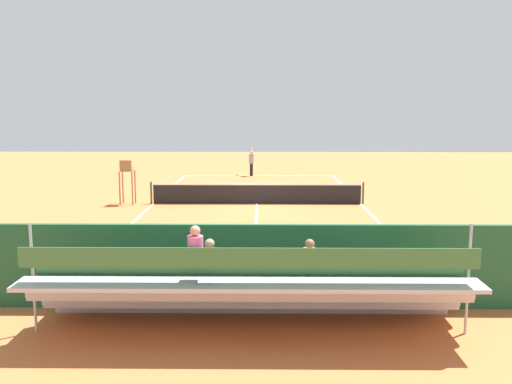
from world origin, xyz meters
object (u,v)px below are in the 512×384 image
at_px(bleacher_stand, 248,288).
at_px(equipment_bag, 324,292).
at_px(tennis_player, 251,161).
at_px(umpire_chair, 127,177).
at_px(tennis_ball_near, 265,177).
at_px(tennis_net, 257,194).
at_px(tennis_racket, 241,175).
at_px(courtside_bench, 383,276).

relative_size(bleacher_stand, equipment_bag, 10.07).
bearing_deg(tennis_player, equipment_bag, 95.31).
bearing_deg(umpire_chair, bleacher_stand, 112.17).
height_order(umpire_chair, tennis_ball_near, umpire_chair).
xyz_separation_m(tennis_net, tennis_player, (0.48, -10.79, 0.51)).
relative_size(tennis_net, tennis_racket, 17.76).
bearing_deg(tennis_racket, equipment_bag, 96.95).
bearing_deg(tennis_ball_near, tennis_player, -38.88).
height_order(tennis_net, umpire_chair, umpire_chair).
xyz_separation_m(umpire_chair, tennis_ball_near, (-6.63, -10.27, -1.28)).
bearing_deg(tennis_racket, tennis_net, 96.23).
bearing_deg(tennis_ball_near, equipment_bag, 93.28).
height_order(bleacher_stand, tennis_racket, bleacher_stand).
relative_size(equipment_bag, tennis_racket, 1.55).
height_order(tennis_racket, tennis_ball_near, tennis_ball_near).
bearing_deg(tennis_net, tennis_player, -87.46).
distance_m(tennis_player, tennis_racket, 1.26).
bearing_deg(equipment_bag, bleacher_stand, 46.98).
height_order(tennis_net, courtside_bench, tennis_net).
xyz_separation_m(umpire_chair, tennis_player, (-5.72, -11.00, -0.30)).
distance_m(tennis_net, umpire_chair, 6.26).
relative_size(courtside_bench, tennis_ball_near, 27.27).
distance_m(courtside_bench, tennis_racket, 24.70).
bearing_deg(courtside_bench, equipment_bag, 4.95).
bearing_deg(courtside_bench, tennis_player, -81.18).
bearing_deg(umpire_chair, tennis_player, -117.48).
bearing_deg(courtside_bench, tennis_ball_near, -83.09).
bearing_deg(umpire_chair, tennis_net, -178.03).
bearing_deg(courtside_bench, tennis_racket, -79.60).
relative_size(umpire_chair, courtside_bench, 1.19).
bearing_deg(equipment_bag, tennis_ball_near, -86.72).
distance_m(bleacher_stand, equipment_bag, 2.75).
distance_m(tennis_net, tennis_ball_near, 10.08).
height_order(equipment_bag, tennis_ball_near, equipment_bag).
bearing_deg(tennis_ball_near, bleacher_stand, 88.95).
distance_m(equipment_bag, tennis_racket, 24.60).
height_order(courtside_bench, tennis_ball_near, courtside_bench).
height_order(bleacher_stand, courtside_bench, bleacher_stand).
bearing_deg(tennis_player, tennis_ball_near, 141.12).
distance_m(tennis_net, bleacher_stand, 15.34).
xyz_separation_m(umpire_chair, tennis_racket, (-5.00, -11.23, -1.30)).
bearing_deg(tennis_net, umpire_chair, 1.97).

